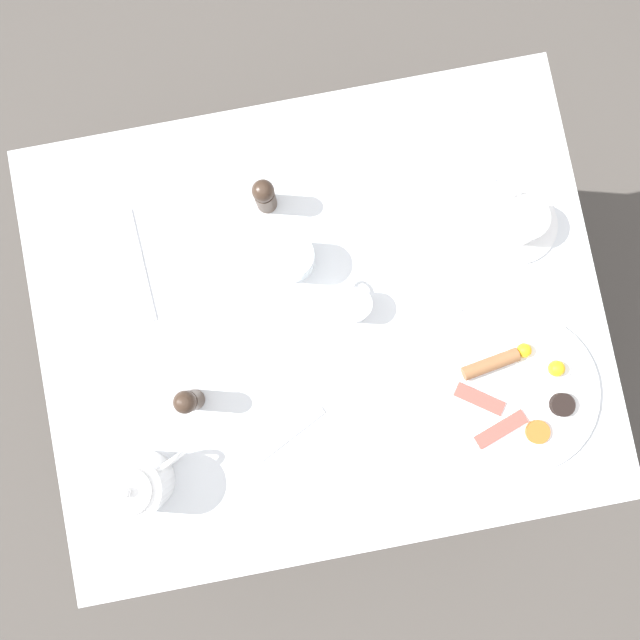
{
  "coord_description": "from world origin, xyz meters",
  "views": [
    {
      "loc": [
        -0.09,
        0.02,
        1.98
      ],
      "look_at": [
        0.0,
        0.0,
        0.78
      ],
      "focal_mm": 35.0,
      "sensor_mm": 36.0,
      "label": 1
    }
  ],
  "objects": [
    {
      "name": "ground_plane",
      "position": [
        0.0,
        0.0,
        0.0
      ],
      "size": [
        8.0,
        8.0,
        0.0
      ],
      "primitive_type": "plane",
      "color": "#4C4742"
    },
    {
      "name": "table",
      "position": [
        0.0,
        0.0,
        0.68
      ],
      "size": [
        0.91,
        1.11,
        0.76
      ],
      "color": "silver",
      "rests_on": "ground_plane"
    },
    {
      "name": "breakfast_plate",
      "position": [
        -0.2,
        -0.35,
        0.77
      ],
      "size": [
        0.31,
        0.31,
        0.04
      ],
      "color": "white",
      "rests_on": "table"
    },
    {
      "name": "teapot_near",
      "position": [
        -0.24,
        0.39,
        0.81
      ],
      "size": [
        0.12,
        0.2,
        0.13
      ],
      "rotation": [
        0.0,
        0.0,
        2.0
      ],
      "color": "white",
      "rests_on": "table"
    },
    {
      "name": "teacup_with_saucer_left",
      "position": [
        0.12,
        -0.42,
        0.79
      ],
      "size": [
        0.16,
        0.16,
        0.07
      ],
      "color": "white",
      "rests_on": "table"
    },
    {
      "name": "water_glass_tall",
      "position": [
        0.12,
        0.03,
        0.8
      ],
      "size": [
        0.08,
        0.08,
        0.08
      ],
      "color": "white",
      "rests_on": "table"
    },
    {
      "name": "creamer_jug",
      "position": [
        0.02,
        -0.07,
        0.79
      ],
      "size": [
        0.09,
        0.06,
        0.06
      ],
      "color": "white",
      "rests_on": "table"
    },
    {
      "name": "pepper_grinder",
      "position": [
        -0.11,
        0.27,
        0.82
      ],
      "size": [
        0.04,
        0.04,
        0.11
      ],
      "color": "#38281E",
      "rests_on": "table"
    },
    {
      "name": "salt_grinder",
      "position": [
        0.25,
        0.06,
        0.82
      ],
      "size": [
        0.04,
        0.04,
        0.11
      ],
      "color": "#38281E",
      "rests_on": "table"
    },
    {
      "name": "fork_by_plate",
      "position": [
        0.03,
        -0.23,
        0.76
      ],
      "size": [
        0.15,
        0.09,
        0.0
      ],
      "rotation": [
        0.0,
        0.0,
        2.11
      ],
      "color": "silver",
      "rests_on": "table"
    },
    {
      "name": "knife_by_plate",
      "position": [
        0.18,
        0.33,
        0.76
      ],
      "size": [
        0.23,
        0.03,
        0.0
      ],
      "rotation": [
        0.0,
        0.0,
        4.77
      ],
      "color": "silver",
      "rests_on": "table"
    },
    {
      "name": "spoon_for_tea",
      "position": [
        -0.21,
        0.1,
        0.76
      ],
      "size": [
        0.08,
        0.15,
        0.0
      ],
      "rotation": [
        0.0,
        0.0,
        0.47
      ],
      "color": "silver",
      "rests_on": "table"
    },
    {
      "name": "fork_spare",
      "position": [
        0.29,
        -0.38,
        0.76
      ],
      "size": [
        0.17,
        0.05,
        0.0
      ],
      "rotation": [
        0.0,
        0.0,
        1.77
      ],
      "color": "silver",
      "rests_on": "table"
    }
  ]
}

